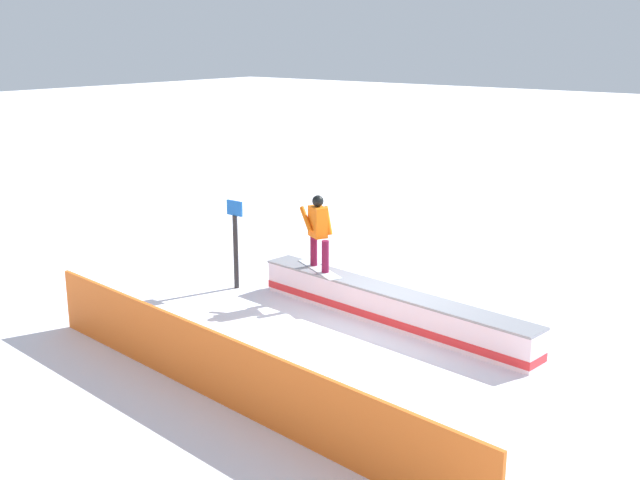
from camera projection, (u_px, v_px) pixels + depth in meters
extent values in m
plane|color=white|center=(390.00, 323.00, 13.95)|extent=(120.00, 120.00, 0.00)
cube|color=white|center=(390.00, 308.00, 13.88)|extent=(5.90, 1.12, 0.59)
cube|color=red|center=(390.00, 315.00, 13.92)|extent=(5.91, 1.13, 0.14)
cube|color=gray|center=(391.00, 291.00, 13.80)|extent=(5.91, 1.18, 0.04)
cube|color=silver|center=(319.00, 269.00, 14.98)|extent=(1.42, 0.88, 0.01)
cylinder|color=maroon|center=(314.00, 250.00, 15.12)|extent=(0.19, 0.19, 0.62)
cylinder|color=maroon|center=(325.00, 257.00, 14.68)|extent=(0.19, 0.19, 0.62)
cube|color=orange|center=(318.00, 222.00, 14.81)|extent=(0.46, 0.39, 0.59)
sphere|color=black|center=(318.00, 201.00, 14.70)|extent=(0.22, 0.22, 0.22)
cylinder|color=orange|center=(306.00, 219.00, 14.89)|extent=(0.45, 0.28, 0.45)
cylinder|color=orange|center=(328.00, 221.00, 14.78)|extent=(0.31, 0.21, 0.54)
cube|color=orange|center=(226.00, 371.00, 10.71)|extent=(8.67, 0.95, 1.04)
cylinder|color=#262628|center=(236.00, 252.00, 15.71)|extent=(0.10, 0.10, 1.52)
cube|color=blue|center=(235.00, 208.00, 15.48)|extent=(0.40, 0.04, 0.30)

